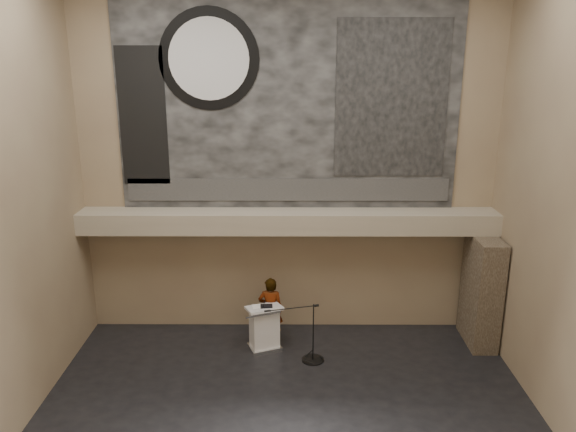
{
  "coord_description": "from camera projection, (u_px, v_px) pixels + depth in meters",
  "views": [
    {
      "loc": [
        0.05,
        -9.28,
        6.89
      ],
      "look_at": [
        0.0,
        3.2,
        3.2
      ],
      "focal_mm": 35.0,
      "sensor_mm": 36.0,
      "label": 1
    }
  ],
  "objects": [
    {
      "name": "banner_clock_face",
      "position": [
        209.0,
        59.0,
        12.7
      ],
      "size": [
        1.84,
        0.02,
        1.84
      ],
      "primitive_type": "cylinder",
      "rotation": [
        1.57,
        0.0,
        0.0
      ],
      "color": "silver",
      "rests_on": "banner"
    },
    {
      "name": "soffit",
      "position": [
        288.0,
        221.0,
        13.46
      ],
      "size": [
        10.0,
        0.8,
        0.5
      ],
      "primitive_type": "cube",
      "color": "gray",
      "rests_on": "wall_back"
    },
    {
      "name": "stone_pier",
      "position": [
        481.0,
        291.0,
        13.47
      ],
      "size": [
        0.6,
        1.4,
        2.7
      ],
      "primitive_type": "cube",
      "color": "#3D3226",
      "rests_on": "floor"
    },
    {
      "name": "mic_stand",
      "position": [
        311.0,
        353.0,
        12.92
      ],
      "size": [
        1.35,
        0.54,
        1.42
      ],
      "rotation": [
        0.0,
        0.0,
        0.24
      ],
      "color": "black",
      "rests_on": "floor"
    },
    {
      "name": "banner_text_strip",
      "position": [
        288.0,
        190.0,
        13.58
      ],
      "size": [
        7.76,
        0.02,
        0.55
      ],
      "primitive_type": "cube",
      "color": "#303030",
      "rests_on": "banner"
    },
    {
      "name": "binder",
      "position": [
        266.0,
        306.0,
        13.16
      ],
      "size": [
        0.29,
        0.24,
        0.04
      ],
      "primitive_type": "cube",
      "rotation": [
        0.0,
        0.0,
        0.05
      ],
      "color": "black",
      "rests_on": "lectern"
    },
    {
      "name": "speaker_person",
      "position": [
        271.0,
        310.0,
        13.63
      ],
      "size": [
        0.65,
        0.46,
        1.66
      ],
      "primitive_type": "imported",
      "rotation": [
        0.0,
        0.0,
        3.03
      ],
      "color": "silver",
      "rests_on": "floor"
    },
    {
      "name": "sprinkler_right",
      "position": [
        367.0,
        233.0,
        13.49
      ],
      "size": [
        0.04,
        0.04,
        0.06
      ],
      "primitive_type": "cylinder",
      "color": "#B2893D",
      "rests_on": "soffit"
    },
    {
      "name": "banner",
      "position": [
        288.0,
        104.0,
        13.04
      ],
      "size": [
        8.0,
        0.05,
        5.0
      ],
      "primitive_type": "cube",
      "color": "black",
      "rests_on": "wall_back"
    },
    {
      "name": "wall_front",
      "position": [
        285.0,
        316.0,
        5.81
      ],
      "size": [
        10.0,
        0.02,
        8.5
      ],
      "primitive_type": "cube",
      "color": "#7D674F",
      "rests_on": "floor"
    },
    {
      "name": "lectern",
      "position": [
        264.0,
        328.0,
        13.35
      ],
      "size": [
        0.96,
        0.83,
        1.14
      ],
      "rotation": [
        0.0,
        0.0,
        0.37
      ],
      "color": "silver",
      "rests_on": "floor"
    },
    {
      "name": "sprinkler_left",
      "position": [
        222.0,
        233.0,
        13.5
      ],
      "size": [
        0.04,
        0.04,
        0.06
      ],
      "primitive_type": "cylinder",
      "color": "#B2893D",
      "rests_on": "soffit"
    },
    {
      "name": "banner_building_print",
      "position": [
        392.0,
        99.0,
        12.96
      ],
      "size": [
        2.6,
        0.02,
        3.6
      ],
      "primitive_type": "cube",
      "color": "black",
      "rests_on": "banner"
    },
    {
      "name": "wall_back",
      "position": [
        288.0,
        165.0,
        13.48
      ],
      "size": [
        10.0,
        0.02,
        8.5
      ],
      "primitive_type": "cube",
      "color": "#7D674F",
      "rests_on": "floor"
    },
    {
      "name": "banner_clock_rim",
      "position": [
        209.0,
        59.0,
        12.72
      ],
      "size": [
        2.3,
        0.02,
        2.3
      ],
      "primitive_type": "cylinder",
      "rotation": [
        1.57,
        0.0,
        0.0
      ],
      "color": "black",
      "rests_on": "banner"
    },
    {
      "name": "floor",
      "position": [
        287.0,
        421.0,
        10.85
      ],
      "size": [
        10.0,
        10.0,
        0.0
      ],
      "primitive_type": "plane",
      "color": "black",
      "rests_on": "ground"
    },
    {
      "name": "papers",
      "position": [
        257.0,
        307.0,
        13.17
      ],
      "size": [
        0.3,
        0.36,
        0.0
      ],
      "primitive_type": "cube",
      "rotation": [
        0.0,
        0.0,
        0.23
      ],
      "color": "white",
      "rests_on": "lectern"
    },
    {
      "name": "banner_brick_print",
      "position": [
        143.0,
        117.0,
        13.1
      ],
      "size": [
        1.1,
        0.02,
        3.2
      ],
      "primitive_type": "cube",
      "color": "black",
      "rests_on": "banner"
    }
  ]
}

